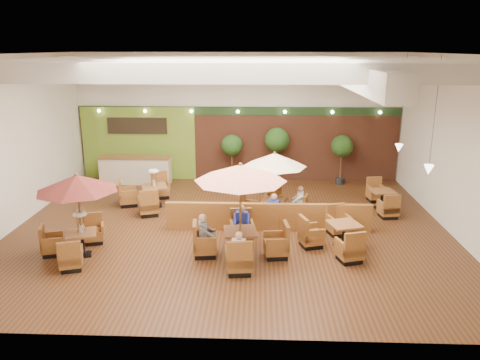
# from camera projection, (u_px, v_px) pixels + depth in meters

# --- Properties ---
(room) EXTENTS (14.04, 14.00, 5.52)m
(room) POSITION_uv_depth(u_px,v_px,m) (239.00, 112.00, 15.43)
(room) COLOR #381E0F
(room) RESTS_ON ground
(service_counter) EXTENTS (3.00, 0.75, 1.18)m
(service_counter) POSITION_uv_depth(u_px,v_px,m) (136.00, 170.00, 20.18)
(service_counter) COLOR beige
(service_counter) RESTS_ON ground
(booth_divider) EXTENTS (6.59, 0.19, 0.91)m
(booth_divider) POSITION_uv_depth(u_px,v_px,m) (268.00, 217.00, 14.98)
(booth_divider) COLOR brown
(booth_divider) RESTS_ON ground
(table_0) EXTENTS (2.36, 2.49, 2.42)m
(table_0) POSITION_uv_depth(u_px,v_px,m) (76.00, 197.00, 12.82)
(table_0) COLOR brown
(table_0) RESTS_ON ground
(table_1) EXTENTS (2.73, 2.73, 2.73)m
(table_1) POSITION_uv_depth(u_px,v_px,m) (240.00, 194.00, 12.70)
(table_1) COLOR brown
(table_1) RESTS_ON ground
(table_2) EXTENTS (2.41, 2.41, 2.36)m
(table_2) POSITION_uv_depth(u_px,v_px,m) (274.00, 173.00, 15.71)
(table_2) COLOR brown
(table_2) RESTS_ON ground
(table_3) EXTENTS (1.97, 2.82, 1.57)m
(table_3) POSITION_uv_depth(u_px,v_px,m) (148.00, 194.00, 17.28)
(table_3) COLOR brown
(table_3) RESTS_ON ground
(table_4) EXTENTS (1.87, 2.68, 0.95)m
(table_4) POSITION_uv_depth(u_px,v_px,m) (334.00, 236.00, 13.74)
(table_4) COLOR brown
(table_4) RESTS_ON ground
(table_5) EXTENTS (0.93, 2.48, 0.90)m
(table_5) POSITION_uv_depth(u_px,v_px,m) (382.00, 200.00, 16.99)
(table_5) COLOR brown
(table_5) RESTS_ON ground
(topiary_0) EXTENTS (0.92, 0.92, 2.13)m
(topiary_0) POSITION_uv_depth(u_px,v_px,m) (232.00, 147.00, 19.93)
(topiary_0) COLOR black
(topiary_0) RESTS_ON ground
(topiary_1) EXTENTS (1.05, 1.05, 2.44)m
(topiary_1) POSITION_uv_depth(u_px,v_px,m) (277.00, 142.00, 19.79)
(topiary_1) COLOR black
(topiary_1) RESTS_ON ground
(topiary_2) EXTENTS (0.92, 0.92, 2.14)m
(topiary_2) POSITION_uv_depth(u_px,v_px,m) (342.00, 148.00, 19.75)
(topiary_2) COLOR black
(topiary_2) RESTS_ON ground
(diner_0) EXTENTS (0.36, 0.29, 0.72)m
(diner_0) POSITION_uv_depth(u_px,v_px,m) (239.00, 247.00, 12.05)
(diner_0) COLOR white
(diner_0) RESTS_ON ground
(diner_1) EXTENTS (0.35, 0.27, 0.71)m
(diner_1) POSITION_uv_depth(u_px,v_px,m) (242.00, 220.00, 13.97)
(diner_1) COLOR #2836AE
(diner_1) RESTS_ON ground
(diner_2) EXTENTS (0.36, 0.42, 0.79)m
(diner_2) POSITION_uv_depth(u_px,v_px,m) (205.00, 231.00, 13.04)
(diner_2) COLOR slate
(diner_2) RESTS_ON ground
(diner_3) EXTENTS (0.39, 0.36, 0.72)m
(diner_3) POSITION_uv_depth(u_px,v_px,m) (274.00, 206.00, 15.13)
(diner_3) COLOR #2836AE
(diner_3) RESTS_ON ground
(diner_4) EXTENTS (0.32, 0.37, 0.72)m
(diner_4) POSITION_uv_depth(u_px,v_px,m) (299.00, 199.00, 15.92)
(diner_4) COLOR white
(diner_4) RESTS_ON ground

